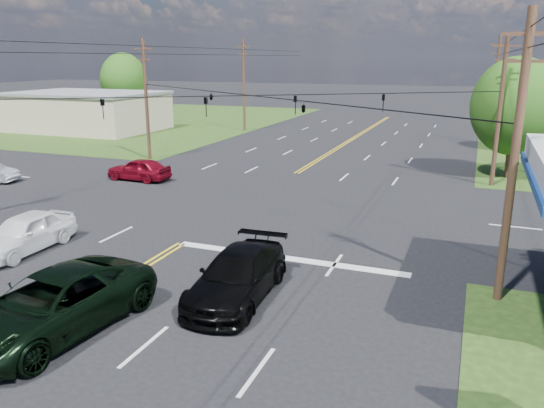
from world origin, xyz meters
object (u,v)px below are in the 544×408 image
at_px(tree_right_a, 515,106).
at_px(suv_black, 238,276).
at_px(tree_far_l, 124,80).
at_px(pole_right_far, 495,89).
at_px(pickup_white, 25,233).
at_px(pickup_dkgreen, 53,304).
at_px(pole_ne, 500,109).
at_px(pole_se, 514,158).
at_px(pole_left_far, 244,84).
at_px(tree_right_b, 538,104).
at_px(retail_nw, 87,112).
at_px(pole_nw, 146,98).

distance_m(tree_right_a, suv_black, 26.15).
bearing_deg(tree_far_l, pole_right_far, -5.08).
height_order(tree_right_a, pickup_white, tree_right_a).
xyz_separation_m(pickup_dkgreen, suv_black, (4.14, 4.13, -0.10)).
xyz_separation_m(pole_ne, pickup_dkgreen, (-12.50, -25.21, -4.01)).
xyz_separation_m(pole_se, pole_left_far, (-26.00, 37.00, 0.25)).
xyz_separation_m(tree_right_b, tree_far_l, (-48.50, 8.00, 0.98)).
xyz_separation_m(tree_far_l, suv_black, (36.64, -44.08, -4.38)).
distance_m(retail_nw, pole_ne, 45.02).
height_order(pole_se, pickup_dkgreen, pole_se).
relative_size(retail_nw, pole_left_far, 1.60).
height_order(pole_ne, suv_black, pole_ne).
height_order(retail_nw, tree_far_l, tree_far_l).
bearing_deg(pole_right_far, pole_nw, -143.84).
distance_m(pickup_dkgreen, suv_black, 5.85).
height_order(pole_left_far, tree_far_l, pole_left_far).
relative_size(pickup_dkgreen, pickup_white, 1.37).
bearing_deg(pole_nw, pole_left_far, 90.00).
xyz_separation_m(pole_ne, pole_left_far, (-26.00, 19.00, 0.25)).
distance_m(pole_right_far, pickup_white, 43.63).
height_order(tree_right_a, tree_far_l, tree_far_l).
bearing_deg(tree_right_a, retail_nw, 167.20).
xyz_separation_m(pole_nw, suv_black, (17.64, -21.08, -4.10)).
relative_size(pole_se, tree_right_a, 1.16).
bearing_deg(pickup_dkgreen, suv_black, 51.42).
bearing_deg(pole_nw, pole_se, -34.70).
xyz_separation_m(tree_right_a, pickup_dkgreen, (-13.50, -28.21, -3.96)).
xyz_separation_m(tree_right_b, pickup_white, (-22.27, -35.14, -3.40)).
bearing_deg(tree_far_l, pole_left_far, -11.89).
height_order(tree_right_a, tree_right_b, tree_right_a).
xyz_separation_m(pole_se, pole_right_far, (0.00, 37.00, 0.25)).
relative_size(pole_se, pole_ne, 1.00).
relative_size(retail_nw, pole_nw, 1.68).
relative_size(pole_se, suv_black, 1.70).
distance_m(pole_right_far, tree_right_a, 16.03).
xyz_separation_m(pole_left_far, pickup_white, (7.23, -39.14, -4.35)).
bearing_deg(tree_right_a, pole_left_far, 149.35).
height_order(pole_se, suv_black, pole_se).
bearing_deg(pickup_white, tree_right_a, 48.51).
xyz_separation_m(pole_right_far, tree_far_l, (-45.00, 4.00, 0.03)).
bearing_deg(retail_nw, pole_nw, -37.41).
distance_m(tree_right_a, pickup_dkgreen, 31.52).
xyz_separation_m(pickup_dkgreen, pickup_white, (-6.27, 5.07, -0.09)).
bearing_deg(pole_left_far, retail_nw, -160.56).
relative_size(pole_se, pole_right_far, 0.95).
height_order(pole_right_far, suv_black, pole_right_far).
bearing_deg(tree_far_l, retail_nw, -78.69).
height_order(pole_ne, pickup_white, pole_ne).
distance_m(retail_nw, pole_left_far, 18.30).
bearing_deg(tree_far_l, pickup_white, -58.70).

